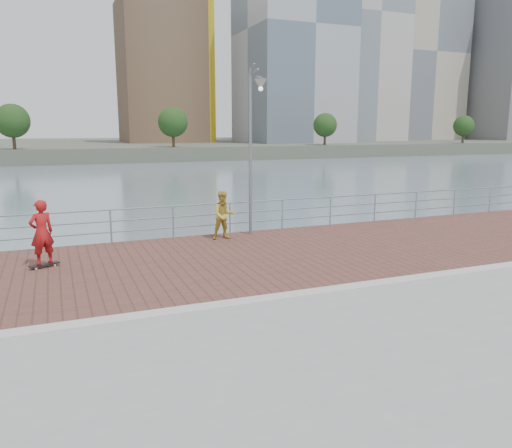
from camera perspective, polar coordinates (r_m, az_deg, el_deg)
name	(u,v)px	position (r m, az deg, el deg)	size (l,w,h in m)	color
water	(289,380)	(12.06, 3.75, -17.32)	(400.00, 400.00, 0.00)	slate
brick_lane	(235,258)	(14.43, -2.40, -3.92)	(40.00, 6.80, 0.02)	brown
curb	(290,296)	(11.24, 3.88, -8.17)	(40.00, 0.40, 0.06)	#B7B5AD
far_shore	(72,147)	(132.20, -20.28, 8.28)	(320.00, 95.00, 2.50)	#4C5142
guardrail	(202,216)	(17.45, -6.19, 0.90)	(39.06, 0.06, 1.13)	#8C9EA8
street_lamp	(255,121)	(16.86, -0.15, 11.64)	(0.40, 1.17, 5.52)	slate
skateboard	(44,265)	(14.58, -23.04, -4.32)	(0.80, 0.49, 0.09)	black
skateboarder	(42,232)	(14.39, -23.30, -0.89)	(0.64, 0.42, 1.75)	#A81618
bystander	(224,215)	(16.73, -3.70, 1.00)	(0.79, 0.61, 1.62)	gold
skyline	(211,42)	(120.95, -5.13, 20.02)	(233.00, 41.00, 62.58)	#ADA38E
shoreline_trees	(139,124)	(87.66, -13.18, 11.08)	(144.24, 5.21, 6.95)	#473323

